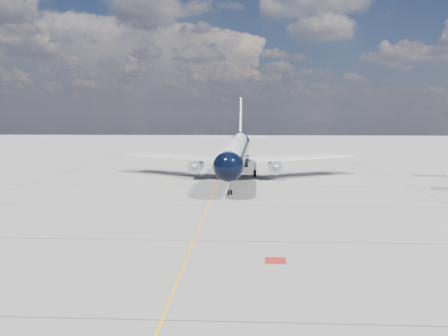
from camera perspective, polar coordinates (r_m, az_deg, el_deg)
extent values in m
plane|color=gray|center=(73.19, -0.76, -1.67)|extent=(320.00, 320.00, 0.00)
cube|color=#FBAB0D|center=(68.26, -1.02, -2.30)|extent=(0.16, 160.00, 0.01)
cube|color=maroon|center=(34.14, 6.74, -11.92)|extent=(1.60, 1.60, 0.01)
cylinder|color=black|center=(76.85, 1.57, 2.05)|extent=(5.04, 39.95, 3.99)
sphere|color=black|center=(56.01, 0.56, 0.20)|extent=(4.09, 4.09, 3.99)
cone|color=black|center=(101.38, 2.22, 3.61)|extent=(4.18, 7.45, 3.99)
cylinder|color=white|center=(76.77, 1.57, 2.79)|extent=(4.21, 42.03, 3.11)
cube|color=black|center=(55.74, 0.55, 0.76)|extent=(2.55, 1.32, 0.58)
cube|color=white|center=(79.77, -6.31, 1.51)|extent=(20.11, 14.49, 0.34)
cube|color=white|center=(78.78, 9.65, 1.39)|extent=(20.37, 13.68, 0.34)
cube|color=black|center=(76.99, 1.56, 0.96)|extent=(4.68, 10.60, 1.05)
cylinder|color=#B4B4BC|center=(75.62, -3.68, 0.32)|extent=(2.48, 4.89, 2.35)
cylinder|color=#B4B4BC|center=(74.97, 6.70, 0.23)|extent=(2.48, 4.89, 2.35)
sphere|color=gray|center=(73.45, -3.92, 0.12)|extent=(1.18, 1.18, 1.15)
sphere|color=gray|center=(72.79, 6.77, 0.03)|extent=(1.18, 1.18, 1.15)
cube|color=white|center=(75.74, -3.66, 0.93)|extent=(0.32, 3.36, 1.15)
cube|color=white|center=(75.09, 6.70, 0.85)|extent=(0.32, 3.36, 1.15)
cube|color=white|center=(100.67, 2.22, 6.63)|extent=(0.51, 6.66, 8.94)
cube|color=white|center=(101.33, 2.22, 4.08)|extent=(13.72, 3.72, 0.23)
cylinder|color=gray|center=(60.08, 0.78, -2.32)|extent=(0.19, 0.19, 2.20)
cylinder|color=black|center=(60.25, 0.58, -3.20)|extent=(0.21, 0.74, 0.73)
cylinder|color=black|center=(60.22, 0.98, -3.20)|extent=(0.21, 0.74, 0.73)
cylinder|color=gray|center=(78.95, -0.82, 0.01)|extent=(0.28, 0.28, 1.99)
cylinder|color=gray|center=(78.65, 4.06, -0.04)|extent=(0.28, 0.28, 1.99)
cylinder|color=black|center=(78.49, -0.86, -0.65)|extent=(0.50, 1.17, 1.15)
cylinder|color=black|center=(79.63, -0.78, -0.54)|extent=(0.50, 1.17, 1.15)
cylinder|color=black|center=(78.18, 4.05, -0.70)|extent=(0.50, 1.17, 1.15)
cylinder|color=black|center=(79.33, 4.05, -0.59)|extent=(0.50, 1.17, 1.15)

